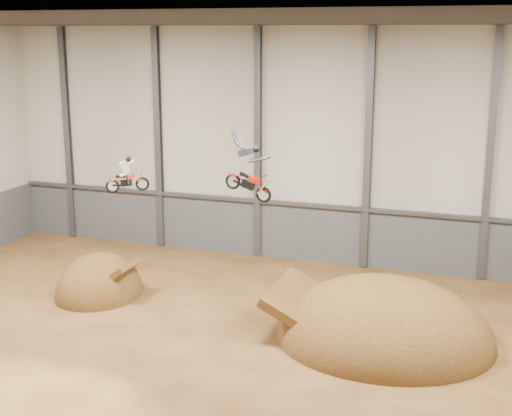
{
  "coord_description": "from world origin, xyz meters",
  "views": [
    {
      "loc": [
        10.48,
        -25.45,
        13.66
      ],
      "look_at": [
        0.28,
        4.0,
        5.91
      ],
      "focal_mm": 50.0,
      "sensor_mm": 36.0,
      "label": 1
    }
  ],
  "objects_px": {
    "takeoff_ramp": "(100,295)",
    "fmx_rider_b": "(246,167)",
    "fmx_rider_a": "(127,173)",
    "landing_ramp": "(384,340)"
  },
  "relations": [
    {
      "from": "fmx_rider_b",
      "to": "takeoff_ramp",
      "type": "bearing_deg",
      "value": 166.41
    },
    {
      "from": "takeoff_ramp",
      "to": "fmx_rider_b",
      "type": "distance_m",
      "value": 12.53
    },
    {
      "from": "takeoff_ramp",
      "to": "landing_ramp",
      "type": "height_order",
      "value": "landing_ramp"
    },
    {
      "from": "landing_ramp",
      "to": "fmx_rider_a",
      "type": "xyz_separation_m",
      "value": [
        -12.14,
        -1.18,
        7.21
      ]
    },
    {
      "from": "landing_ramp",
      "to": "fmx_rider_a",
      "type": "bearing_deg",
      "value": -174.45
    },
    {
      "from": "takeoff_ramp",
      "to": "landing_ramp",
      "type": "xyz_separation_m",
      "value": [
        15.28,
        -0.84,
        0.0
      ]
    },
    {
      "from": "takeoff_ramp",
      "to": "fmx_rider_b",
      "type": "relative_size",
      "value": 1.76
    },
    {
      "from": "fmx_rider_a",
      "to": "landing_ramp",
      "type": "bearing_deg",
      "value": -21.74
    },
    {
      "from": "landing_ramp",
      "to": "fmx_rider_b",
      "type": "xyz_separation_m",
      "value": [
        -5.99,
        -1.82,
        7.98
      ]
    },
    {
      "from": "takeoff_ramp",
      "to": "fmx_rider_a",
      "type": "relative_size",
      "value": 2.54
    }
  ]
}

